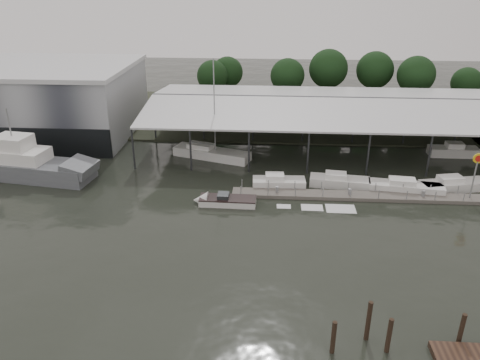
# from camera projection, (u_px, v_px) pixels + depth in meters

# --- Properties ---
(ground) EXTENTS (200.00, 200.00, 0.00)m
(ground) POSITION_uv_depth(u_px,v_px,m) (213.00, 240.00, 43.75)
(ground) COLOR black
(ground) RESTS_ON ground
(land_strip_far) EXTENTS (140.00, 30.00, 0.30)m
(land_strip_far) POSITION_uv_depth(u_px,v_px,m) (242.00, 114.00, 81.97)
(land_strip_far) COLOR #313628
(land_strip_far) RESTS_ON ground
(storage_warehouse) EXTENTS (24.50, 20.50, 10.50)m
(storage_warehouse) POSITION_uv_depth(u_px,v_px,m) (52.00, 100.00, 70.60)
(storage_warehouse) COLOR #A2A7AC
(storage_warehouse) RESTS_ON ground
(covered_boat_shed) EXTENTS (58.24, 24.00, 6.96)m
(covered_boat_shed) POSITION_uv_depth(u_px,v_px,m) (356.00, 103.00, 65.71)
(covered_boat_shed) COLOR silver
(covered_boat_shed) RESTS_ON ground
(floating_dock) EXTENTS (28.00, 2.00, 1.40)m
(floating_dock) POSITION_uv_depth(u_px,v_px,m) (358.00, 196.00, 51.85)
(floating_dock) COLOR #66625A
(floating_dock) RESTS_ON ground
(shell_fuel_sign) EXTENTS (1.10, 0.18, 5.55)m
(shell_fuel_sign) POSITION_uv_depth(u_px,v_px,m) (476.00, 168.00, 49.59)
(shell_fuel_sign) COLOR gray
(shell_fuel_sign) RESTS_ON ground
(grey_trawler) EXTENTS (17.76, 6.79, 8.84)m
(grey_trawler) POSITION_uv_depth(u_px,v_px,m) (26.00, 165.00, 56.54)
(grey_trawler) COLOR slate
(grey_trawler) RESTS_ON ground
(white_sailboat) EXTENTS (10.80, 5.83, 13.44)m
(white_sailboat) POSITION_uv_depth(u_px,v_px,m) (211.00, 153.00, 62.80)
(white_sailboat) COLOR silver
(white_sailboat) RESTS_ON ground
(speedboat_underway) EXTENTS (17.76, 2.59, 2.00)m
(speedboat_underway) POSITION_uv_depth(u_px,v_px,m) (223.00, 201.00, 50.31)
(speedboat_underway) COLOR silver
(speedboat_underway) RESTS_ON ground
(moored_cruiser_0) EXTENTS (6.14, 2.44, 1.70)m
(moored_cruiser_0) POSITION_uv_depth(u_px,v_px,m) (278.00, 182.00, 54.17)
(moored_cruiser_0) COLOR silver
(moored_cruiser_0) RESTS_ON ground
(moored_cruiser_1) EXTENTS (7.09, 3.04, 1.70)m
(moored_cruiser_1) POSITION_uv_depth(u_px,v_px,m) (339.00, 181.00, 54.51)
(moored_cruiser_1) COLOR silver
(moored_cruiser_1) RESTS_ON ground
(moored_cruiser_2) EXTENTS (8.43, 3.20, 1.70)m
(moored_cruiser_2) POSITION_uv_depth(u_px,v_px,m) (405.00, 187.00, 52.99)
(moored_cruiser_2) COLOR silver
(moored_cruiser_2) RESTS_ON ground
(moored_cruiser_3) EXTENTS (8.00, 3.81, 1.70)m
(moored_cruiser_3) POSITION_uv_depth(u_px,v_px,m) (453.00, 185.00, 53.59)
(moored_cruiser_3) COLOR silver
(moored_cruiser_3) RESTS_ON ground
(mooring_pilings) EXTENTS (9.00, 7.61, 3.72)m
(mooring_pilings) POSITION_uv_depth(u_px,v_px,m) (400.00, 357.00, 29.06)
(mooring_pilings) COLOR #2F2117
(mooring_pilings) RESTS_ON ground
(horizon_tree_line) EXTENTS (67.89, 10.16, 10.44)m
(horizon_tree_line) POSITION_uv_depth(u_px,v_px,m) (369.00, 75.00, 83.54)
(horizon_tree_line) COLOR black
(horizon_tree_line) RESTS_ON ground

